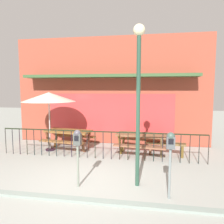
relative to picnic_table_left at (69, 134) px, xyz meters
name	(u,v)px	position (x,y,z in m)	size (l,w,h in m)	color
ground	(82,183)	(1.45, -2.88, -0.61)	(40.00, 40.00, 0.00)	#9A9E96
pub_storefront	(111,91)	(1.45, 1.47, 1.72)	(8.51, 1.28, 4.65)	#4F241D
patio_fence_front	(99,140)	(1.45, -0.89, 0.05)	(7.17, 0.04, 0.97)	black
picnic_table_left	(69,134)	(0.00, 0.00, 0.00)	(1.97, 1.60, 0.79)	brown
picnic_table_right	(141,138)	(2.88, -0.19, 0.00)	(1.94, 1.56, 0.79)	brown
patio_umbrella	(49,97)	(-0.68, -0.23, 1.48)	(2.04, 2.04, 2.28)	black
patio_bench	(166,146)	(3.76, -0.16, -0.26)	(1.43, 0.54, 0.48)	brown
parking_meter_near	(77,143)	(1.42, -3.09, 0.49)	(0.18, 0.17, 1.42)	gray
parking_meter_far	(170,148)	(3.58, -3.31, 0.54)	(0.18, 0.17, 1.49)	slate
street_lamp	(138,83)	(2.86, -2.77, 1.94)	(0.28, 0.28, 3.91)	#264737
curb_edge	(70,200)	(1.45, -3.74, -0.61)	(11.91, 0.20, 0.11)	gray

